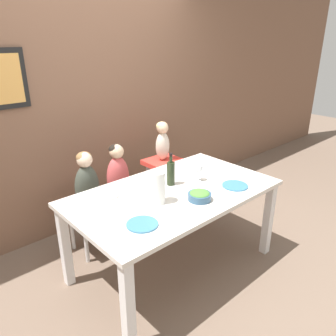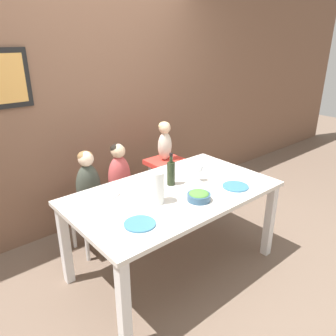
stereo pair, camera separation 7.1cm
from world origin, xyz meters
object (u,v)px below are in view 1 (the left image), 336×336
chair_far_left (90,215)px  chair_far_center (120,204)px  paper_towel_roll (158,188)px  dinner_plate_back_left (107,194)px  person_child_center (118,172)px  wine_bottle (171,172)px  person_child_left (87,182)px  dinner_plate_front_left (142,224)px  wine_glass_near (199,169)px  dinner_plate_back_right (197,164)px  dinner_plate_front_right (235,186)px  chair_right_highchair (163,173)px  person_baby_right (162,140)px  salad_bowl_large (200,195)px

chair_far_left → chair_far_center: bearing=0.0°
paper_towel_roll → dinner_plate_back_left: bearing=121.0°
person_child_center → wine_bottle: wine_bottle is taller
person_child_left → dinner_plate_front_left: bearing=-96.5°
chair_far_center → wine_glass_near: bearing=-61.9°
dinner_plate_back_right → dinner_plate_front_right: same height
chair_right_highchair → person_baby_right: 0.38m
chair_far_left → salad_bowl_large: size_ratio=2.45×
chair_far_left → person_baby_right: (0.90, 0.00, 0.55)m
chair_far_center → dinner_plate_front_right: bearing=-62.4°
wine_bottle → paper_towel_roll: (-0.29, -0.18, 0.01)m
chair_right_highchair → paper_towel_roll: paper_towel_roll is taller
person_baby_right → dinner_plate_back_right: person_baby_right is taller
dinner_plate_back_right → person_child_center: bearing=146.3°
chair_far_left → wine_glass_near: size_ratio=2.74×
chair_right_highchair → chair_far_center: bearing=180.0°
paper_towel_roll → wine_glass_near: size_ratio=1.55×
chair_far_left → dinner_plate_back_right: bearing=-23.8°
person_child_left → dinner_plate_back_left: person_child_left is taller
chair_far_left → person_child_center: bearing=0.1°
paper_towel_roll → dinner_plate_back_right: bearing=23.2°
person_child_left → person_child_center: size_ratio=1.00×
wine_glass_near → dinner_plate_back_right: 0.40m
chair_far_center → dinner_plate_front_left: bearing=-114.9°
paper_towel_roll → wine_glass_near: bearing=8.2°
person_baby_right → dinner_plate_front_left: 1.39m
chair_far_left → dinner_plate_front_left: size_ratio=2.05×
salad_bowl_large → dinner_plate_front_right: (0.40, -0.03, -0.03)m
wine_bottle → dinner_plate_front_left: bearing=-149.0°
chair_right_highchair → dinner_plate_front_left: bearing=-136.9°
person_baby_right → wine_glass_near: (-0.20, -0.70, -0.06)m
chair_right_highchair → person_child_center: person_child_center is taller
chair_right_highchair → salad_bowl_large: salad_bowl_large is taller
person_child_center → dinner_plate_front_right: person_child_center is taller
person_child_left → salad_bowl_large: bearing=-65.1°
dinner_plate_back_left → dinner_plate_front_right: same height
chair_far_center → chair_right_highchair: 0.60m
wine_glass_near → dinner_plate_back_left: 0.81m
person_baby_right → paper_towel_roll: person_baby_right is taller
chair_far_left → chair_far_center: size_ratio=1.00×
person_child_left → dinner_plate_front_left: person_child_left is taller
wine_bottle → person_child_center: bearing=103.1°
person_baby_right → dinner_plate_front_left: (-1.01, -0.95, -0.17)m
person_child_left → dinner_plate_back_left: bearing=-96.4°
person_baby_right → paper_towel_roll: (-0.72, -0.77, -0.05)m
person_baby_right → paper_towel_roll: size_ratio=1.64×
person_child_left → paper_towel_roll: paper_towel_roll is taller
chair_far_center → dinner_plate_front_right: dinner_plate_front_right is taller
chair_right_highchair → person_child_center: size_ratio=1.27×
salad_bowl_large → chair_far_center: bearing=96.7°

